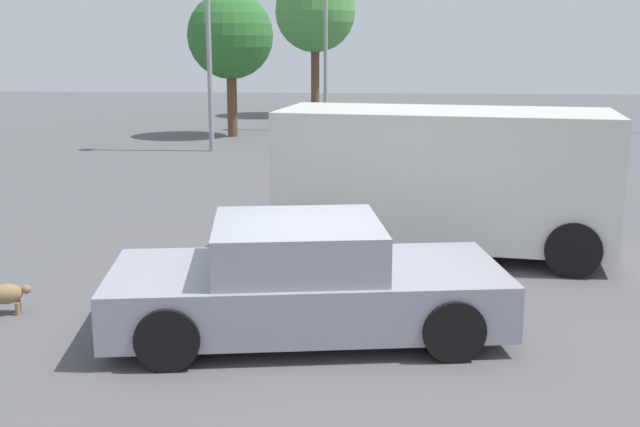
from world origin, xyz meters
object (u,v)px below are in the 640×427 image
object	(u,v)px
sedan_foreground	(305,282)
dog	(1,294)
light_post_mid	(326,4)
van_white	(444,176)
pedestrian	(588,151)

from	to	relation	value
sedan_foreground	dog	size ratio (longest dim) A/B	7.32
sedan_foreground	light_post_mid	bearing A→B (deg)	84.43
dog	light_post_mid	xyz separation A→B (m)	(2.54, 19.38, 4.14)
van_white	light_post_mid	xyz separation A→B (m)	(-2.83, 16.16, 3.24)
sedan_foreground	light_post_mid	xyz separation A→B (m)	(-1.06, 19.70, 3.82)
dog	van_white	xyz separation A→B (m)	(5.37, 3.22, 0.91)
pedestrian	van_white	bearing A→B (deg)	109.50
dog	pedestrian	xyz separation A→B (m)	(8.54, 7.23, 0.75)
sedan_foreground	light_post_mid	size ratio (longest dim) A/B	0.68
light_post_mid	van_white	bearing A→B (deg)	-80.05
pedestrian	light_post_mid	size ratio (longest dim) A/B	0.26
light_post_mid	pedestrian	bearing A→B (deg)	-63.71
dog	pedestrian	bearing A→B (deg)	-160.53
dog	van_white	size ratio (longest dim) A/B	0.12
sedan_foreground	van_white	size ratio (longest dim) A/B	0.87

